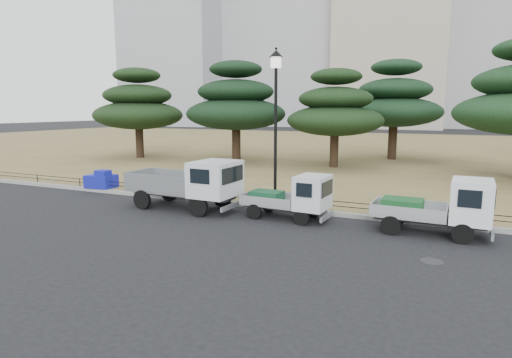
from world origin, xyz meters
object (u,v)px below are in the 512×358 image
at_px(truck_kei_rear, 440,207).
at_px(tarp_pile, 101,180).
at_px(truck_large, 189,182).
at_px(street_lamp, 276,102).
at_px(truck_kei_front, 292,197).

distance_m(truck_kei_rear, tarp_pile, 15.42).
height_order(truck_large, tarp_pile, truck_large).
bearing_deg(truck_kei_rear, tarp_pile, 177.39).
xyz_separation_m(truck_large, tarp_pile, (-6.15, 1.63, -0.61)).
bearing_deg(street_lamp, truck_kei_front, -49.28).
relative_size(truck_kei_front, street_lamp, 0.53).
bearing_deg(tarp_pile, truck_large, -14.87).
xyz_separation_m(truck_kei_front, street_lamp, (-1.23, 1.42, 3.42)).
height_order(truck_large, street_lamp, street_lamp).
relative_size(truck_kei_front, tarp_pile, 2.32).
bearing_deg(truck_kei_front, street_lamp, 134.56).
relative_size(truck_large, tarp_pile, 3.36).
distance_m(truck_kei_front, street_lamp, 3.90).
bearing_deg(tarp_pile, street_lamp, -0.18).
relative_size(truck_kei_rear, street_lamp, 0.59).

